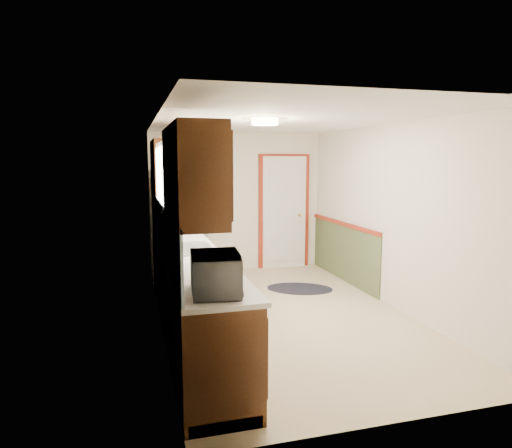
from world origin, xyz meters
TOP-DOWN VIEW (x-y plane):
  - room_shell at (0.00, 0.00)m, footprint 3.20×5.20m
  - kitchen_run at (-1.24, -0.29)m, footprint 0.63×4.00m
  - back_wall_trim at (0.99, 2.21)m, footprint 1.12×2.30m
  - ceiling_fixture at (-0.30, -0.20)m, footprint 0.30×0.30m
  - microwave at (-1.20, -1.95)m, footprint 0.34×0.56m
  - refrigerator at (-1.02, 2.05)m, footprint 0.80×0.78m
  - rug at (0.62, 1.03)m, footprint 1.16×0.99m
  - cooktop at (-1.19, 1.32)m, footprint 0.48×0.58m

SIDE VIEW (x-z plane):
  - rug at x=0.62m, z-range 0.00..0.01m
  - kitchen_run at x=-1.24m, z-range -0.29..1.91m
  - back_wall_trim at x=0.99m, z-range -0.15..1.93m
  - refrigerator at x=-1.02m, z-range 0.00..1.81m
  - cooktop at x=-1.19m, z-range 0.94..0.96m
  - microwave at x=-1.20m, z-range 0.94..1.30m
  - room_shell at x=0.00m, z-range -0.06..2.46m
  - ceiling_fixture at x=-0.30m, z-range 2.33..2.39m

